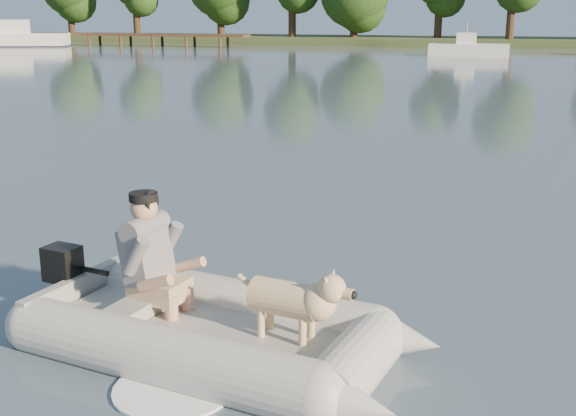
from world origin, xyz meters
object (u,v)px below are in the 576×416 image
(motorboat, at_px, (469,41))
(cabin_cruiser, at_px, (18,33))
(dock, at_px, (147,40))
(dog, at_px, (286,305))
(dinghy, at_px, (214,285))
(man, at_px, (148,250))

(motorboat, bearing_deg, cabin_cruiser, 175.39)
(dock, distance_m, motorboat, 27.89)
(dog, bearing_deg, dock, 128.21)
(dock, xyz_separation_m, cabin_cruiser, (-10.07, -3.63, 0.59))
(dock, xyz_separation_m, motorboat, (26.98, -7.04, 0.51))
(dinghy, relative_size, man, 4.33)
(dog, xyz_separation_m, motorboat, (-0.20, 44.83, 0.49))
(dinghy, xyz_separation_m, dog, (0.68, -0.07, -0.08))
(dock, xyz_separation_m, dog, (27.18, -51.87, 0.03))
(dinghy, relative_size, motorboat, 0.92)
(dinghy, height_order, motorboat, motorboat)
(cabin_cruiser, bearing_deg, man, -73.28)
(dock, relative_size, cabin_cruiser, 2.13)
(dock, relative_size, motorboat, 3.35)
(dock, height_order, man, man)
(dinghy, relative_size, cabin_cruiser, 0.58)
(man, relative_size, motorboat, 0.21)
(dock, distance_m, dinghy, 58.18)
(man, distance_m, motorboat, 44.58)
(dinghy, height_order, cabin_cruiser, cabin_cruiser)
(man, bearing_deg, dock, 127.11)
(cabin_cruiser, bearing_deg, dog, -72.37)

